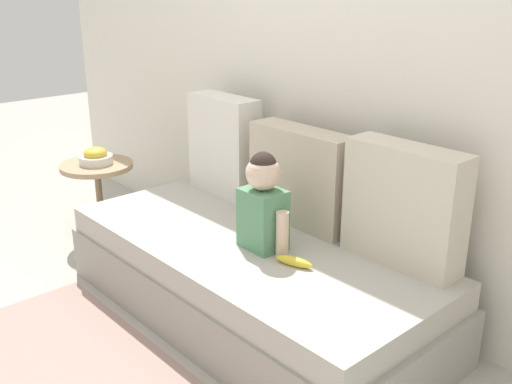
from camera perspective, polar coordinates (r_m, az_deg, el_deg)
ground_plane at (r=2.93m, az=-0.61°, el=-11.64°), size 12.00×12.00×0.00m
back_wall at (r=2.93m, az=7.78°, el=11.79°), size 5.10×0.10×2.26m
couch at (r=2.84m, az=-0.62°, el=-8.31°), size 1.90×0.86×0.39m
throw_pillow_left at (r=3.28m, az=-3.09°, el=4.49°), size 0.44×0.16×0.54m
throw_pillow_center at (r=2.88m, az=4.32°, el=1.47°), size 0.57×0.16×0.47m
throw_pillow_right at (r=2.52m, az=13.99°, el=-1.29°), size 0.52×0.16×0.51m
toddler at (r=2.61m, az=0.72°, el=-0.97°), size 0.30×0.16×0.44m
banana at (r=2.52m, az=3.68°, el=-6.66°), size 0.18×0.09×0.04m
side_table at (r=3.74m, az=-14.92°, el=1.10°), size 0.43×0.43×0.48m
fruit_bowl at (r=3.70m, az=-15.12°, el=3.26°), size 0.20×0.20×0.10m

